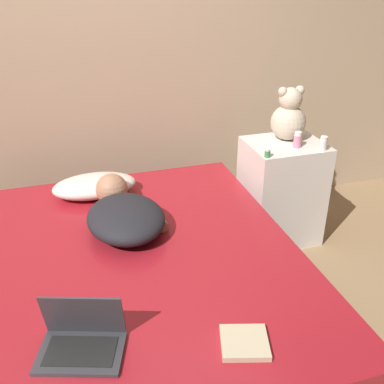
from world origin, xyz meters
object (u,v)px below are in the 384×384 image
at_px(pillow, 95,186).
at_px(book, 244,342).
at_px(bottle_white, 323,143).
at_px(person_lying, 124,213).
at_px(laptop, 82,338).
at_px(teddy_bear, 289,117).
at_px(bottle_pink, 298,140).
at_px(bottle_green, 268,153).

distance_m(pillow, book, 1.45).
height_order(bottle_white, book, bottle_white).
bearing_deg(person_lying, laptop, -114.56).
relative_size(teddy_bear, book, 1.62).
bearing_deg(bottle_white, book, -131.23).
distance_m(laptop, bottle_white, 1.89).
bearing_deg(teddy_bear, book, -122.34).
relative_size(laptop, book, 1.65).
relative_size(pillow, person_lying, 0.73).
distance_m(pillow, bottle_white, 1.45).
bearing_deg(bottle_pink, bottle_white, -34.54).
relative_size(bottle_pink, bottle_green, 1.86).
distance_m(person_lying, teddy_bear, 1.28).
bearing_deg(bottle_pink, laptop, -143.60).
xyz_separation_m(laptop, book, (0.59, -0.16, -0.04)).
xyz_separation_m(person_lying, bottle_pink, (1.17, 0.26, 0.19)).
height_order(pillow, bottle_pink, bottle_pink).
bearing_deg(laptop, teddy_bear, 58.27).
xyz_separation_m(pillow, laptop, (-0.18, -1.23, -0.01)).
height_order(pillow, bottle_white, bottle_white).
bearing_deg(bottle_green, book, -118.51).
relative_size(bottle_pink, bottle_white, 1.13).
height_order(person_lying, book, person_lying).
height_order(teddy_bear, book, teddy_bear).
relative_size(pillow, bottle_pink, 4.93).
bearing_deg(person_lying, pillow, 100.64).
xyz_separation_m(pillow, book, (0.41, -1.39, -0.05)).
bearing_deg(bottle_green, person_lying, -169.45).
bearing_deg(pillow, book, -73.78).
bearing_deg(bottle_white, pillow, 170.20).
distance_m(teddy_bear, book, 1.69).
relative_size(pillow, book, 2.31).
bearing_deg(bottle_white, laptop, -148.24).
xyz_separation_m(bottle_pink, book, (-0.88, -1.24, -0.26)).
xyz_separation_m(bottle_white, bottle_green, (-0.38, -0.00, -0.02)).
bearing_deg(pillow, person_lying, -74.71).
bearing_deg(person_lying, bottle_pink, 8.09).
relative_size(person_lying, bottle_pink, 6.72).
relative_size(bottle_white, bottle_green, 1.64).
height_order(laptop, book, laptop).
relative_size(bottle_pink, book, 0.47).
xyz_separation_m(pillow, bottle_pink, (1.28, -0.15, 0.21)).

